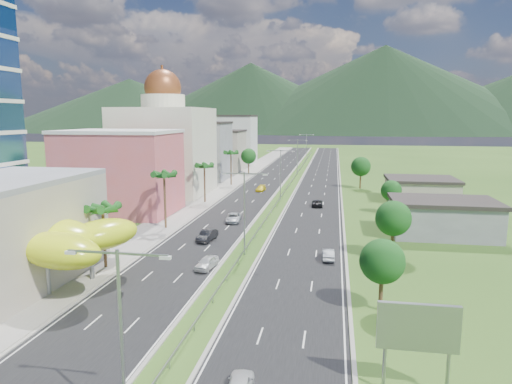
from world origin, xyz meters
The scene contains 36 objects.
ground centered at (0.00, 0.00, 0.00)m, with size 500.00×500.00×0.00m, color #2D5119.
road_left centered at (-7.50, 90.00, 0.02)m, with size 11.00×260.00×0.04m, color black.
road_right centered at (7.50, 90.00, 0.02)m, with size 11.00×260.00×0.04m, color black.
sidewalk_left centered at (-17.00, 90.00, 0.06)m, with size 7.00×260.00×0.12m, color gray.
median_guardrail centered at (0.00, 71.99, 0.62)m, with size 0.10×216.06×0.76m.
streetlight_median_a centered at (0.00, -25.00, 6.75)m, with size 6.04×0.25×11.00m.
streetlight_median_b centered at (0.00, 10.00, 6.75)m, with size 6.04×0.25×11.00m.
streetlight_median_c centered at (0.00, 50.00, 6.75)m, with size 6.04×0.25×11.00m.
streetlight_median_d centered at (0.00, 95.00, 6.75)m, with size 6.04×0.25×11.00m.
streetlight_median_e centered at (0.00, 140.00, 6.75)m, with size 6.04×0.25×11.00m.
lime_canopy centered at (-20.00, -4.00, 4.99)m, with size 18.00×15.00×7.40m.
pink_shophouse centered at (-28.00, 32.00, 7.50)m, with size 20.00×15.00×15.00m, color #D55957.
domed_building centered at (-28.00, 55.00, 11.35)m, with size 20.00×20.00×28.70m.
midrise_grey centered at (-27.00, 80.00, 8.00)m, with size 16.00×15.00×16.00m, color gray.
midrise_beige centered at (-27.00, 102.00, 6.50)m, with size 16.00×15.00×13.00m, color #A19484.
midrise_white centered at (-27.00, 125.00, 9.00)m, with size 16.00×15.00×18.00m, color silver.
billboard centered at (17.00, -18.00, 4.42)m, with size 5.20×0.35×6.20m.
shed_near centered at (28.00, 25.00, 2.50)m, with size 15.00×10.00×5.00m, color gray.
shed_far centered at (30.00, 55.00, 2.20)m, with size 14.00×12.00×4.40m, color #A19484.
palm_tree_b centered at (-15.50, 2.00, 7.06)m, with size 3.60×3.60×8.10m.
palm_tree_c centered at (-15.50, 22.00, 8.50)m, with size 3.60×3.60×9.60m.
palm_tree_d centered at (-15.50, 45.00, 7.54)m, with size 3.60×3.60×8.60m.
palm_tree_e centered at (-15.50, 70.00, 8.31)m, with size 3.60×3.60×9.40m.
leafy_tree_lfar centered at (-15.50, 95.00, 5.58)m, with size 4.90×4.90×8.05m.
leafy_tree_ra centered at (16.00, -5.00, 4.78)m, with size 4.20×4.20×6.90m.
leafy_tree_rb centered at (19.00, 12.00, 5.18)m, with size 4.55×4.55×7.47m.
leafy_tree_rc centered at (22.00, 40.00, 4.37)m, with size 3.85×3.85×6.33m.
leafy_tree_rd centered at (18.00, 70.00, 5.58)m, with size 4.90×4.90×8.05m.
mountain_ridge centered at (60.00, 450.00, 0.00)m, with size 860.00×140.00×90.00m, color black, non-canonical shape.
car_white_near_left centered at (-3.37, 3.69, 0.75)m, with size 1.69×4.20×1.43m, color silver.
car_dark_left centered at (-6.72, 15.74, 0.84)m, with size 1.70×4.86×1.60m, color black.
car_silver_mid_left centered at (-5.54, 28.19, 0.77)m, with size 2.41×5.23×1.45m, color #B2B5BA.
car_yellow_far_left centered at (-6.15, 61.51, 0.70)m, with size 1.86×4.56×1.32m, color yellow.
car_silver_right centered at (10.94, 9.77, 0.73)m, with size 1.45×4.17×1.37m, color #A2A5A9.
car_dark_far_right centered at (8.17, 44.66, 0.69)m, with size 2.16×4.69×1.30m, color black.
motorcycle centered at (-9.30, -6.72, 0.57)m, with size 0.50×1.67×1.06m, color black.
Camera 1 is at (11.35, -46.96, 18.05)m, focal length 32.00 mm.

